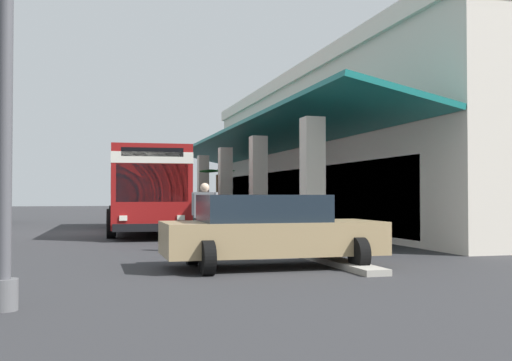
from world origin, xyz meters
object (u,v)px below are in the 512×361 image
object	(u,v)px
transit_bus	(145,185)
potted_palm	(217,210)
parked_sedan_tan	(270,230)
pedestrian	(205,213)

from	to	relation	value
transit_bus	potted_palm	world-z (taller)	transit_bus
parked_sedan_tan	potted_palm	world-z (taller)	potted_palm
parked_sedan_tan	pedestrian	world-z (taller)	pedestrian
transit_bus	pedestrian	distance (m)	9.49
transit_bus	pedestrian	world-z (taller)	transit_bus
transit_bus	parked_sedan_tan	distance (m)	13.15
transit_bus	potted_palm	size ratio (longest dim) A/B	4.02
pedestrian	potted_palm	world-z (taller)	potted_palm
transit_bus	parked_sedan_tan	size ratio (longest dim) A/B	2.57
parked_sedan_tan	potted_palm	bearing A→B (deg)	171.61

